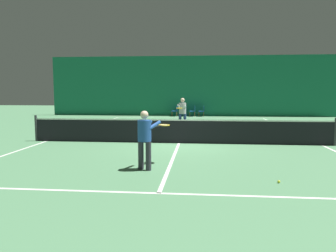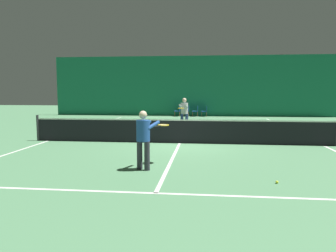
% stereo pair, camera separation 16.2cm
% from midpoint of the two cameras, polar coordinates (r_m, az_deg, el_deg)
% --- Properties ---
extents(ground_plane, '(60.00, 60.00, 0.00)m').
position_cam_midpoint_polar(ground_plane, '(13.07, 1.58, -3.00)').
color(ground_plane, '#4C7F56').
extents(backdrop_curtain, '(23.00, 0.12, 4.84)m').
position_cam_midpoint_polar(backdrop_curtain, '(26.72, 3.72, 6.95)').
color(backdrop_curtain, '#196B4C').
rests_on(backdrop_curtain, ground).
extents(court_line_baseline_far, '(11.00, 0.10, 0.00)m').
position_cam_midpoint_polar(court_line_baseline_far, '(24.87, 3.53, 1.43)').
color(court_line_baseline_far, silver).
rests_on(court_line_baseline_far, ground).
extents(court_line_service_far, '(8.25, 0.10, 0.00)m').
position_cam_midpoint_polar(court_line_service_far, '(19.40, 2.93, 0.05)').
color(court_line_service_far, silver).
rests_on(court_line_service_far, ground).
extents(court_line_service_near, '(8.25, 0.10, 0.00)m').
position_cam_midpoint_polar(court_line_service_near, '(6.87, -2.30, -11.62)').
color(court_line_service_near, silver).
rests_on(court_line_service_near, ground).
extents(court_line_sideline_left, '(0.10, 23.80, 0.00)m').
position_cam_midpoint_polar(court_line_sideline_left, '(14.53, -20.62, -2.46)').
color(court_line_sideline_left, silver).
rests_on(court_line_sideline_left, ground).
extents(court_line_sideline_right, '(0.10, 23.80, 0.00)m').
position_cam_midpoint_polar(court_line_sideline_right, '(13.82, 25.00, -3.08)').
color(court_line_sideline_right, silver).
rests_on(court_line_sideline_right, ground).
extents(court_line_centre, '(0.10, 12.80, 0.00)m').
position_cam_midpoint_polar(court_line_centre, '(13.07, 1.58, -2.99)').
color(court_line_centre, silver).
rests_on(court_line_centre, ground).
extents(tennis_net, '(12.00, 0.10, 1.07)m').
position_cam_midpoint_polar(tennis_net, '(13.00, 1.59, -0.78)').
color(tennis_net, black).
rests_on(tennis_net, ground).
extents(player_near, '(0.89, 1.33, 1.57)m').
position_cam_midpoint_polar(player_near, '(8.67, -4.47, -1.65)').
color(player_near, '#2D2D38').
rests_on(player_near, ground).
extents(player_far, '(0.51, 1.38, 1.68)m').
position_cam_midpoint_polar(player_far, '(17.79, 2.26, 2.64)').
color(player_far, navy).
rests_on(player_far, ground).
extents(courtside_chair_0, '(0.44, 0.44, 0.84)m').
position_cam_midpoint_polar(courtside_chair_0, '(26.29, 1.11, 2.76)').
color(courtside_chair_0, brown).
rests_on(courtside_chair_0, ground).
extents(courtside_chair_1, '(0.44, 0.44, 0.84)m').
position_cam_midpoint_polar(courtside_chair_1, '(26.24, 2.68, 2.74)').
color(courtside_chair_1, brown).
rests_on(courtside_chair_1, ground).
extents(courtside_chair_2, '(0.44, 0.44, 0.84)m').
position_cam_midpoint_polar(courtside_chair_2, '(26.21, 4.25, 2.73)').
color(courtside_chair_2, brown).
rests_on(courtside_chair_2, ground).
extents(courtside_chair_3, '(0.44, 0.44, 0.84)m').
position_cam_midpoint_polar(courtside_chair_3, '(26.20, 5.82, 2.71)').
color(courtside_chair_3, brown).
rests_on(courtside_chair_3, ground).
extents(tennis_ball, '(0.07, 0.07, 0.07)m').
position_cam_midpoint_polar(tennis_ball, '(7.95, 18.18, -9.19)').
color(tennis_ball, '#D1DB33').
rests_on(tennis_ball, ground).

